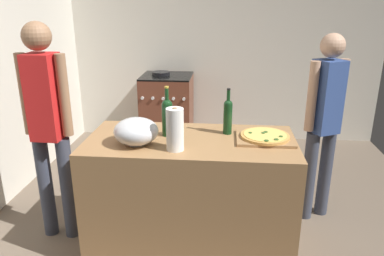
{
  "coord_description": "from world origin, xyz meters",
  "views": [
    {
      "loc": [
        0.17,
        -1.84,
        1.82
      ],
      "look_at": [
        -0.07,
        0.72,
        0.93
      ],
      "focal_mm": 34.83,
      "sensor_mm": 36.0,
      "label": 1
    }
  ],
  "objects_px": {
    "mixing_bowl": "(136,131)",
    "person_in_stripes": "(48,121)",
    "pizza": "(265,136)",
    "wine_bottle_dark": "(167,115)",
    "wine_bottle_clear": "(228,115)",
    "stove": "(167,110)",
    "person_in_red": "(324,119)",
    "paper_towel_roll": "(175,129)"
  },
  "relations": [
    {
      "from": "mixing_bowl",
      "to": "person_in_red",
      "type": "height_order",
      "value": "person_in_red"
    },
    {
      "from": "wine_bottle_dark",
      "to": "wine_bottle_clear",
      "type": "bearing_deg",
      "value": 10.26
    },
    {
      "from": "paper_towel_roll",
      "to": "stove",
      "type": "height_order",
      "value": "paper_towel_roll"
    },
    {
      "from": "wine_bottle_dark",
      "to": "person_in_stripes",
      "type": "distance_m",
      "value": 0.89
    },
    {
      "from": "mixing_bowl",
      "to": "wine_bottle_dark",
      "type": "relative_size",
      "value": 0.83
    },
    {
      "from": "pizza",
      "to": "stove",
      "type": "xyz_separation_m",
      "value": [
        -1.03,
        2.07,
        -0.45
      ]
    },
    {
      "from": "wine_bottle_clear",
      "to": "wine_bottle_dark",
      "type": "xyz_separation_m",
      "value": [
        -0.43,
        -0.08,
        0.01
      ]
    },
    {
      "from": "paper_towel_roll",
      "to": "wine_bottle_clear",
      "type": "distance_m",
      "value": 0.49
    },
    {
      "from": "pizza",
      "to": "paper_towel_roll",
      "type": "bearing_deg",
      "value": -158.37
    },
    {
      "from": "wine_bottle_clear",
      "to": "stove",
      "type": "height_order",
      "value": "wine_bottle_clear"
    },
    {
      "from": "wine_bottle_dark",
      "to": "person_in_stripes",
      "type": "height_order",
      "value": "person_in_stripes"
    },
    {
      "from": "mixing_bowl",
      "to": "wine_bottle_dark",
      "type": "height_order",
      "value": "wine_bottle_dark"
    },
    {
      "from": "wine_bottle_dark",
      "to": "person_in_red",
      "type": "relative_size",
      "value": 0.23
    },
    {
      "from": "mixing_bowl",
      "to": "stove",
      "type": "distance_m",
      "value": 2.29
    },
    {
      "from": "paper_towel_roll",
      "to": "wine_bottle_clear",
      "type": "relative_size",
      "value": 0.84
    },
    {
      "from": "pizza",
      "to": "wine_bottle_dark",
      "type": "bearing_deg",
      "value": 177.74
    },
    {
      "from": "mixing_bowl",
      "to": "person_in_red",
      "type": "relative_size",
      "value": 0.19
    },
    {
      "from": "mixing_bowl",
      "to": "person_in_stripes",
      "type": "xyz_separation_m",
      "value": [
        -0.7,
        0.17,
        -0.0
      ]
    },
    {
      "from": "wine_bottle_dark",
      "to": "person_in_stripes",
      "type": "relative_size",
      "value": 0.22
    },
    {
      "from": "pizza",
      "to": "person_in_stripes",
      "type": "relative_size",
      "value": 0.2
    },
    {
      "from": "wine_bottle_dark",
      "to": "person_in_red",
      "type": "bearing_deg",
      "value": 20.55
    },
    {
      "from": "wine_bottle_clear",
      "to": "wine_bottle_dark",
      "type": "bearing_deg",
      "value": -169.74
    },
    {
      "from": "wine_bottle_clear",
      "to": "stove",
      "type": "relative_size",
      "value": 0.36
    },
    {
      "from": "wine_bottle_clear",
      "to": "stove",
      "type": "xyz_separation_m",
      "value": [
        -0.76,
        1.96,
        -0.56
      ]
    },
    {
      "from": "mixing_bowl",
      "to": "paper_towel_roll",
      "type": "distance_m",
      "value": 0.29
    },
    {
      "from": "mixing_bowl",
      "to": "paper_towel_roll",
      "type": "xyz_separation_m",
      "value": [
        0.28,
        -0.08,
        0.05
      ]
    },
    {
      "from": "stove",
      "to": "wine_bottle_clear",
      "type": "bearing_deg",
      "value": -68.78
    },
    {
      "from": "pizza",
      "to": "stove",
      "type": "relative_size",
      "value": 0.36
    },
    {
      "from": "pizza",
      "to": "wine_bottle_dark",
      "type": "distance_m",
      "value": 0.71
    },
    {
      "from": "stove",
      "to": "mixing_bowl",
      "type": "bearing_deg",
      "value": -86.37
    },
    {
      "from": "mixing_bowl",
      "to": "stove",
      "type": "bearing_deg",
      "value": 93.63
    },
    {
      "from": "person_in_red",
      "to": "wine_bottle_clear",
      "type": "bearing_deg",
      "value": -154.27
    },
    {
      "from": "mixing_bowl",
      "to": "paper_towel_roll",
      "type": "height_order",
      "value": "paper_towel_roll"
    },
    {
      "from": "pizza",
      "to": "stove",
      "type": "height_order",
      "value": "stove"
    },
    {
      "from": "stove",
      "to": "wine_bottle_dark",
      "type": "bearing_deg",
      "value": -80.9
    },
    {
      "from": "mixing_bowl",
      "to": "wine_bottle_dark",
      "type": "bearing_deg",
      "value": 46.01
    },
    {
      "from": "mixing_bowl",
      "to": "wine_bottle_clear",
      "type": "distance_m",
      "value": 0.68
    },
    {
      "from": "pizza",
      "to": "paper_towel_roll",
      "type": "relative_size",
      "value": 1.19
    },
    {
      "from": "mixing_bowl",
      "to": "person_in_stripes",
      "type": "relative_size",
      "value": 0.18
    },
    {
      "from": "stove",
      "to": "person_in_red",
      "type": "height_order",
      "value": "person_in_red"
    },
    {
      "from": "pizza",
      "to": "stove",
      "type": "bearing_deg",
      "value": 116.42
    },
    {
      "from": "paper_towel_roll",
      "to": "stove",
      "type": "relative_size",
      "value": 0.3
    }
  ]
}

